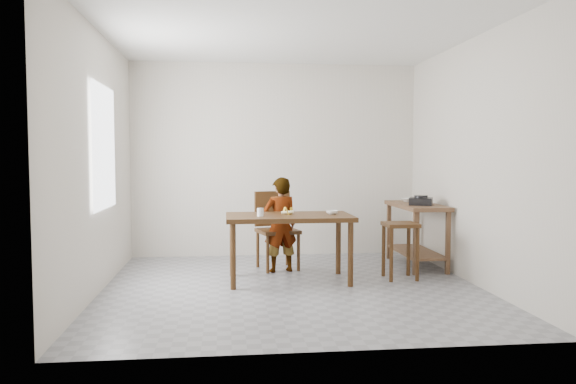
{
  "coord_description": "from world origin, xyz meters",
  "views": [
    {
      "loc": [
        -0.7,
        -5.9,
        1.41
      ],
      "look_at": [
        0.0,
        0.4,
        1.0
      ],
      "focal_mm": 35.0,
      "sensor_mm": 36.0,
      "label": 1
    }
  ],
  "objects": [
    {
      "name": "window_pane",
      "position": [
        -1.97,
        0.2,
        1.5
      ],
      "size": [
        0.02,
        1.1,
        1.3
      ],
      "primitive_type": "cube",
      "color": "white",
      "rests_on": "wall_left"
    },
    {
      "name": "wall_left",
      "position": [
        -2.02,
        0.0,
        1.35
      ],
      "size": [
        0.04,
        4.0,
        2.7
      ],
      "primitive_type": "cube",
      "color": "beige",
      "rests_on": "ground"
    },
    {
      "name": "banana",
      "position": [
        -0.01,
        0.36,
        0.78
      ],
      "size": [
        0.18,
        0.14,
        0.06
      ],
      "primitive_type": null,
      "rotation": [
        0.0,
        0.0,
        -0.23
      ],
      "color": "#EED856",
      "rests_on": "dining_table"
    },
    {
      "name": "wall_front",
      "position": [
        0.0,
        -2.02,
        1.35
      ],
      "size": [
        4.0,
        0.04,
        2.7
      ],
      "primitive_type": "cube",
      "color": "beige",
      "rests_on": "ground"
    },
    {
      "name": "stool",
      "position": [
        1.28,
        0.29,
        0.32
      ],
      "size": [
        0.37,
        0.37,
        0.65
      ],
      "primitive_type": null,
      "rotation": [
        0.0,
        0.0,
        0.01
      ],
      "color": "#3E2510",
      "rests_on": "floor"
    },
    {
      "name": "dining_chair",
      "position": [
        -0.06,
        0.99,
        0.48
      ],
      "size": [
        0.56,
        0.56,
        0.96
      ],
      "primitive_type": null,
      "rotation": [
        0.0,
        0.0,
        0.25
      ],
      "color": "#3E2510",
      "rests_on": "floor"
    },
    {
      "name": "ceiling",
      "position": [
        0.0,
        0.0,
        2.72
      ],
      "size": [
        4.0,
        4.0,
        0.04
      ],
      "primitive_type": "cube",
      "color": "white",
      "rests_on": "wall_back"
    },
    {
      "name": "child",
      "position": [
        -0.05,
        0.83,
        0.58
      ],
      "size": [
        0.47,
        0.37,
        1.15
      ],
      "primitive_type": "imported",
      "rotation": [
        0.0,
        0.0,
        3.38
      ],
      "color": "silver",
      "rests_on": "floor"
    },
    {
      "name": "serving_bowl",
      "position": [
        1.71,
        1.28,
        0.82
      ],
      "size": [
        0.24,
        0.24,
        0.05
      ],
      "primitive_type": "imported",
      "rotation": [
        0.0,
        0.0,
        0.21
      ],
      "color": "white",
      "rests_on": "prep_counter"
    },
    {
      "name": "glass_tumbler",
      "position": [
        -0.33,
        0.2,
        0.79
      ],
      "size": [
        0.09,
        0.09,
        0.09
      ],
      "primitive_type": "cylinder",
      "rotation": [
        0.0,
        0.0,
        -0.39
      ],
      "color": "white",
      "rests_on": "dining_table"
    },
    {
      "name": "gas_burner",
      "position": [
        1.71,
        0.81,
        0.85
      ],
      "size": [
        0.36,
        0.36,
        0.09
      ],
      "primitive_type": "cube",
      "rotation": [
        0.0,
        0.0,
        -0.42
      ],
      "color": "black",
      "rests_on": "prep_counter"
    },
    {
      "name": "prep_counter",
      "position": [
        1.72,
        1.0,
        0.4
      ],
      "size": [
        0.5,
        1.2,
        0.8
      ],
      "primitive_type": null,
      "color": "brown",
      "rests_on": "floor"
    },
    {
      "name": "floor",
      "position": [
        0.0,
        0.0,
        -0.02
      ],
      "size": [
        4.0,
        4.0,
        0.04
      ],
      "primitive_type": "cube",
      "color": "gray",
      "rests_on": "ground"
    },
    {
      "name": "wall_right",
      "position": [
        2.02,
        0.0,
        1.35
      ],
      "size": [
        0.04,
        4.0,
        2.7
      ],
      "primitive_type": "cube",
      "color": "beige",
      "rests_on": "ground"
    },
    {
      "name": "small_bowl",
      "position": [
        0.49,
        0.32,
        0.77
      ],
      "size": [
        0.17,
        0.17,
        0.04
      ],
      "primitive_type": "imported",
      "rotation": [
        0.0,
        0.0,
        -0.29
      ],
      "color": "white",
      "rests_on": "dining_table"
    },
    {
      "name": "dining_table",
      "position": [
        0.0,
        0.3,
        0.38
      ],
      "size": [
        1.4,
        0.8,
        0.75
      ],
      "primitive_type": null,
      "color": "#3E2510",
      "rests_on": "floor"
    },
    {
      "name": "wall_back",
      "position": [
        0.0,
        2.02,
        1.35
      ],
      "size": [
        4.0,
        0.04,
        2.7
      ],
      "primitive_type": "cube",
      "color": "beige",
      "rests_on": "ground"
    }
  ]
}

